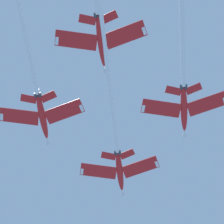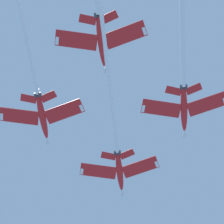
{
  "view_description": "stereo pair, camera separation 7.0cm",
  "coord_description": "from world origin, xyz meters",
  "views": [
    {
      "loc": [
        17.26,
        -12.67,
        1.63
      ],
      "look_at": [
        -11.63,
        -19.28,
        104.55
      ],
      "focal_mm": 74.02,
      "sensor_mm": 36.0,
      "label": 1
    },
    {
      "loc": [
        17.28,
        -12.74,
        1.63
      ],
      "look_at": [
        -11.63,
        -19.28,
        104.55
      ],
      "focal_mm": 74.02,
      "sensor_mm": 36.0,
      "label": 2
    }
  ],
  "objects": [
    {
      "name": "jet_lead",
      "position": [
        -17.19,
        -19.78,
        105.87
      ],
      "size": [
        52.45,
        20.05,
        13.3
      ],
      "color": "red"
    },
    {
      "name": "jet_right_wing",
      "position": [
        -4.68,
        -1.6,
        101.79
      ],
      "size": [
        46.37,
        20.03,
        12.4
      ],
      "color": "red"
    },
    {
      "name": "jet_left_wing",
      "position": [
        -1.97,
        -34.57,
        102.94
      ],
      "size": [
        44.7,
        20.07,
        11.09
      ],
      "color": "red"
    }
  ]
}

